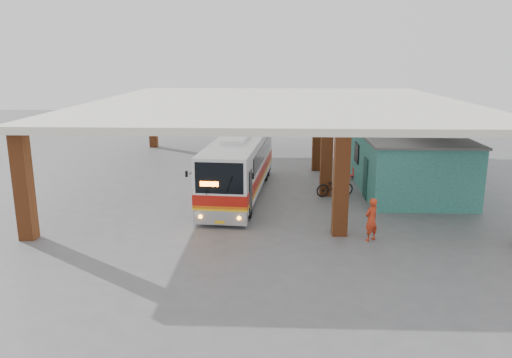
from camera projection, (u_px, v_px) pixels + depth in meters
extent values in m
plane|color=#515154|center=(267.00, 211.00, 23.56)|extent=(90.00, 90.00, 0.00)
cube|color=brown|center=(341.00, 183.00, 20.01)|extent=(0.60, 0.60, 4.35)
cube|color=brown|center=(326.00, 155.00, 25.83)|extent=(0.60, 0.60, 4.35)
cube|color=brown|center=(317.00, 137.00, 31.65)|extent=(0.60, 0.60, 4.35)
cube|color=brown|center=(24.00, 186.00, 19.52)|extent=(0.60, 0.60, 4.35)
cube|color=brown|center=(153.00, 120.00, 39.90)|extent=(0.60, 0.60, 4.35)
cube|color=brown|center=(399.00, 121.00, 39.14)|extent=(0.60, 0.60, 4.35)
cube|color=silver|center=(278.00, 103.00, 28.77)|extent=(21.00, 23.00, 0.30)
cube|color=#296759|center=(408.00, 164.00, 26.79)|extent=(5.00, 8.00, 3.00)
cube|color=#535353|center=(410.00, 135.00, 26.42)|extent=(5.20, 8.20, 0.12)
cube|color=#163D34|center=(365.00, 178.00, 25.54)|extent=(0.08, 0.95, 2.10)
cube|color=black|center=(357.00, 153.00, 28.27)|extent=(0.08, 1.20, 1.00)
cube|color=black|center=(356.00, 153.00, 28.27)|extent=(0.04, 1.30, 1.10)
cube|color=silver|center=(240.00, 162.00, 26.02)|extent=(3.21, 11.17, 2.57)
cube|color=silver|center=(237.00, 139.00, 24.81)|extent=(1.33, 2.84, 0.23)
cube|color=#939398|center=(221.00, 217.00, 21.17)|extent=(2.34, 0.56, 0.64)
cube|color=#A5130B|center=(240.00, 172.00, 26.14)|extent=(3.25, 11.18, 0.46)
cube|color=#CF5A0B|center=(240.00, 177.00, 26.21)|extent=(3.25, 11.18, 0.12)
cube|color=gold|center=(240.00, 179.00, 26.24)|extent=(3.25, 11.18, 0.09)
cube|color=black|center=(219.00, 178.00, 20.63)|extent=(2.05, 0.27, 1.33)
cube|color=black|center=(220.00, 151.00, 26.76)|extent=(0.74, 8.24, 0.83)
cube|color=black|center=(263.00, 152.00, 26.48)|extent=(0.74, 8.24, 0.83)
cube|color=#FF5905|center=(209.00, 184.00, 20.69)|extent=(0.78, 0.11, 0.20)
sphere|color=orange|center=(200.00, 217.00, 21.07)|extent=(0.17, 0.17, 0.17)
sphere|color=orange|center=(239.00, 218.00, 20.87)|extent=(0.17, 0.17, 0.17)
cube|color=gold|center=(220.00, 222.00, 21.01)|extent=(0.41, 0.06, 0.11)
cylinder|color=black|center=(206.00, 207.00, 22.73)|extent=(0.37, 0.94, 0.92)
cylinder|color=black|center=(248.00, 208.00, 22.49)|extent=(0.37, 0.94, 0.92)
cylinder|color=black|center=(232.00, 172.00, 29.54)|extent=(0.37, 0.94, 0.92)
cylinder|color=black|center=(265.00, 173.00, 29.31)|extent=(0.37, 0.94, 0.92)
cylinder|color=black|center=(235.00, 168.00, 30.69)|extent=(0.37, 0.94, 0.92)
cylinder|color=black|center=(267.00, 169.00, 30.46)|extent=(0.37, 0.94, 0.92)
imported|color=black|center=(335.00, 186.00, 26.01)|extent=(2.13, 1.21, 1.06)
imported|color=#B73016|center=(371.00, 220.00, 19.65)|extent=(0.76, 0.71, 1.74)
cube|color=#AF1912|center=(350.00, 176.00, 29.74)|extent=(0.39, 0.39, 0.05)
cube|color=#AF1912|center=(353.00, 172.00, 29.68)|extent=(0.06, 0.38, 0.54)
cylinder|color=black|center=(348.00, 178.00, 29.62)|extent=(0.03, 0.03, 0.18)
cylinder|color=black|center=(353.00, 178.00, 29.61)|extent=(0.03, 0.03, 0.18)
cylinder|color=black|center=(347.00, 177.00, 29.91)|extent=(0.03, 0.03, 0.18)
cylinder|color=black|center=(352.00, 177.00, 29.91)|extent=(0.03, 0.03, 0.18)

